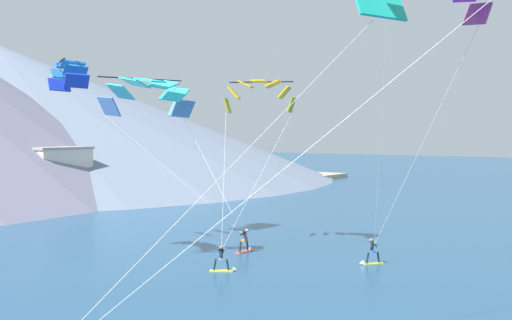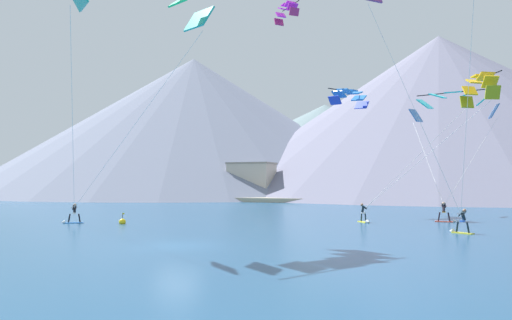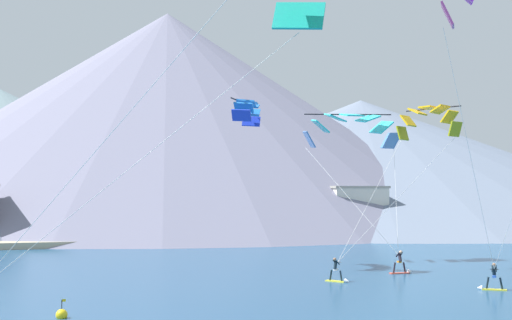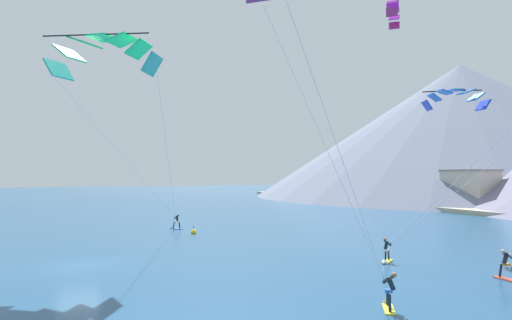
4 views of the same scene
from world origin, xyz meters
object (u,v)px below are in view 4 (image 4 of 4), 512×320
object	(u,v)px
parafoil_kite_distant_low_drift	(393,12)
race_marker_buoy	(194,232)
kitesurfer_mid_center	(175,224)
parafoil_kite_mid_center	(104,52)
parafoil_kite_distant_high_outer	(455,97)
kitesurfer_near_lead	(389,297)
kitesurfer_far_left	(386,256)
kitesurfer_near_trail	(510,271)

from	to	relation	value
parafoil_kite_distant_low_drift	race_marker_buoy	bearing A→B (deg)	-113.96
kitesurfer_mid_center	parafoil_kite_distant_low_drift	bearing A→B (deg)	56.96
parafoil_kite_mid_center	parafoil_kite_distant_high_outer	bearing A→B (deg)	75.23
kitesurfer_near_lead	parafoil_kite_distant_low_drift	xyz separation A→B (m)	(-17.19, 16.70, 22.12)
race_marker_buoy	parafoil_kite_distant_low_drift	bearing A→B (deg)	66.04
kitesurfer_far_left	parafoil_kite_distant_high_outer	xyz separation A→B (m)	(-3.09, 10.58, 12.12)
parafoil_kite_distant_low_drift	kitesurfer_near_trail	bearing A→B (deg)	-24.23
parafoil_kite_distant_low_drift	race_marker_buoy	size ratio (longest dim) A/B	3.74
kitesurfer_far_left	parafoil_kite_distant_low_drift	distance (m)	26.38
parafoil_kite_mid_center	parafoil_kite_distant_low_drift	size ratio (longest dim) A/B	3.99
parafoil_kite_distant_high_outer	race_marker_buoy	world-z (taller)	parafoil_kite_distant_high_outer
kitesurfer_mid_center	parafoil_kite_mid_center	world-z (taller)	parafoil_kite_mid_center
kitesurfer_far_left	parafoil_kite_mid_center	xyz separation A→B (m)	(-10.44, -17.30, 14.59)
kitesurfer_near_trail	kitesurfer_far_left	xyz separation A→B (m)	(-6.44, -2.95, -0.09)
kitesurfer_near_lead	race_marker_buoy	bearing A→B (deg)	-175.73
kitesurfer_near_trail	kitesurfer_mid_center	size ratio (longest dim) A/B	1.05
kitesurfer_near_trail	parafoil_kite_distant_high_outer	world-z (taller)	parafoil_kite_distant_high_outer
kitesurfer_near_lead	parafoil_kite_distant_low_drift	size ratio (longest dim) A/B	0.45
kitesurfer_mid_center	kitesurfer_near_lead	bearing A→B (deg)	5.29
parafoil_kite_distant_high_outer	race_marker_buoy	size ratio (longest dim) A/B	5.32
parafoil_kite_distant_high_outer	parafoil_kite_distant_low_drift	bearing A→B (deg)	-177.83
kitesurfer_mid_center	kitesurfer_far_left	size ratio (longest dim) A/B	1.01
kitesurfer_near_trail	race_marker_buoy	distance (m)	27.09
kitesurfer_far_left	kitesurfer_mid_center	bearing A→B (deg)	-157.99
parafoil_kite_mid_center	parafoil_kite_distant_low_drift	bearing A→B (deg)	88.97
kitesurfer_mid_center	race_marker_buoy	bearing A→B (deg)	11.12
parafoil_kite_mid_center	race_marker_buoy	size ratio (longest dim) A/B	14.91
kitesurfer_near_trail	parafoil_kite_mid_center	size ratio (longest dim) A/B	0.12
parafoil_kite_distant_high_outer	race_marker_buoy	xyz separation A→B (m)	(-15.12, -18.86, -12.43)
parafoil_kite_mid_center	parafoil_kite_distant_high_outer	xyz separation A→B (m)	(7.35, 27.89, -2.47)
parafoil_kite_mid_center	race_marker_buoy	bearing A→B (deg)	130.71
kitesurfer_near_trail	race_marker_buoy	world-z (taller)	kitesurfer_near_trail
kitesurfer_near_lead	parafoil_kite_mid_center	world-z (taller)	parafoil_kite_mid_center
parafoil_kite_mid_center	parafoil_kite_distant_high_outer	size ratio (longest dim) A/B	2.80
kitesurfer_near_trail	parafoil_kite_mid_center	xyz separation A→B (m)	(-16.88, -20.25, 14.50)
kitesurfer_mid_center	parafoil_kite_mid_center	size ratio (longest dim) A/B	0.11
kitesurfer_mid_center	parafoil_kite_distant_low_drift	size ratio (longest dim) A/B	0.45
kitesurfer_near_trail	parafoil_kite_distant_high_outer	xyz separation A→B (m)	(-9.53, 7.63, 12.03)
kitesurfer_far_left	parafoil_kite_distant_low_drift	world-z (taller)	parafoil_kite_distant_low_drift
parafoil_kite_mid_center	kitesurfer_far_left	bearing A→B (deg)	58.89
parafoil_kite_distant_low_drift	kitesurfer_far_left	bearing A→B (deg)	-46.06
kitesurfer_mid_center	kitesurfer_far_left	xyz separation A→B (m)	(22.60, 9.14, -0.01)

